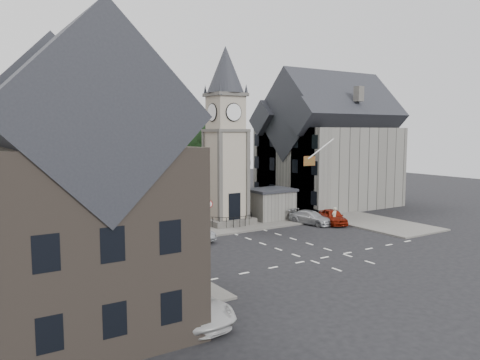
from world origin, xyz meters
TOP-DOWN VIEW (x-y plane):
  - ground at (0.00, 0.00)m, footprint 120.00×120.00m
  - pavement_west at (-12.50, 6.00)m, footprint 6.00×30.00m
  - pavement_east at (12.00, 8.00)m, footprint 6.00×26.00m
  - central_island at (1.50, 8.00)m, footprint 10.00×8.00m
  - road_markings at (0.00, -5.50)m, footprint 20.00×8.00m
  - clock_tower at (0.00, 7.99)m, footprint 4.86×4.86m
  - stone_shelter at (4.80, 7.50)m, footprint 4.30×3.30m
  - town_tree at (2.00, 13.00)m, footprint 7.20×7.20m
  - warning_sign_post at (-3.20, 5.43)m, footprint 0.70×0.19m
  - terrace_pink at (-15.50, 16.00)m, footprint 8.10×7.60m
  - terrace_cream at (-15.50, 8.00)m, footprint 8.10×7.60m
  - terrace_tudor at (-15.50, 0.00)m, footprint 8.10×7.60m
  - building_sw_stone at (-17.00, -9.00)m, footprint 8.60×7.60m
  - backdrop_west at (-12.00, 28.00)m, footprint 20.00×10.00m
  - east_building at (15.59, 11.00)m, footprint 14.40×11.40m
  - east_boundary_wall at (9.20, 10.00)m, footprint 0.40×16.00m
  - flagpole at (8.00, 4.00)m, footprint 3.68×0.10m
  - car_west_blue at (-11.50, -0.97)m, footprint 4.17×3.07m
  - car_west_silver at (-11.50, -0.69)m, footprint 4.10×3.62m
  - car_west_grey at (-7.50, 8.00)m, footprint 4.94×3.38m
  - car_island_silver at (-5.50, 3.91)m, footprint 2.36×4.27m
  - car_island_east at (6.69, 3.81)m, footprint 2.83×4.65m
  - car_east_red at (8.50, 2.76)m, footprint 3.00×4.39m
  - van_sw_white at (-13.00, -10.00)m, footprint 3.18×5.84m
  - pedestrian at (8.00, 2.06)m, footprint 0.68×0.50m

SIDE VIEW (x-z plane):
  - ground at x=0.00m, z-range 0.00..0.00m
  - road_markings at x=0.00m, z-range 0.00..0.01m
  - pavement_west at x=-12.50m, z-range 0.00..0.14m
  - pavement_east at x=12.00m, z-range 0.00..0.14m
  - central_island at x=1.50m, z-range 0.00..0.16m
  - east_boundary_wall at x=9.20m, z-range 0.00..0.90m
  - car_west_grey at x=-7.50m, z-range 0.00..1.26m
  - car_island_east at x=6.69m, z-range 0.00..1.26m
  - car_west_blue at x=-11.50m, z-range 0.00..1.32m
  - car_island_silver at x=-5.50m, z-range 0.00..1.33m
  - car_west_silver at x=-11.50m, z-range 0.00..1.34m
  - car_east_red at x=8.50m, z-range 0.00..1.39m
  - van_sw_white at x=-13.00m, z-range 0.00..1.55m
  - pedestrian at x=8.00m, z-range 0.00..1.72m
  - stone_shelter at x=4.80m, z-range 0.01..3.09m
  - warning_sign_post at x=-3.20m, z-range 0.60..3.45m
  - backdrop_west at x=-12.00m, z-range 0.00..8.00m
  - building_sw_stone at x=-17.00m, z-range 0.15..10.55m
  - terrace_tudor at x=-15.50m, z-range 0.19..12.19m
  - east_building at x=15.59m, z-range -0.04..12.56m
  - terrace_pink at x=-15.50m, z-range 0.18..12.98m
  - terrace_cream at x=-15.50m, z-range 0.18..12.98m
  - town_tree at x=2.00m, z-range 1.57..12.37m
  - flagpole at x=8.00m, z-range 5.63..8.37m
  - clock_tower at x=0.00m, z-range 0.00..16.25m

